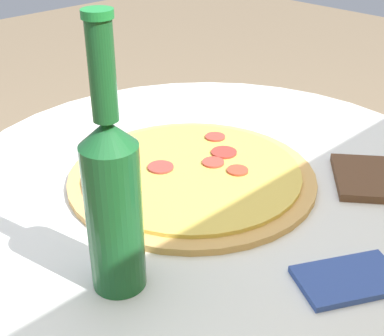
{
  "coord_description": "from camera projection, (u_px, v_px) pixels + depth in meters",
  "views": [
    {
      "loc": [
        0.53,
        0.49,
        1.12
      ],
      "look_at": [
        0.04,
        -0.01,
        0.73
      ],
      "focal_mm": 50.0,
      "sensor_mm": 36.0,
      "label": 1
    }
  ],
  "objects": [
    {
      "name": "table",
      "position": [
        211.0,
        274.0,
        0.93
      ],
      "size": [
        0.81,
        0.81,
        0.71
      ],
      "color": "silver",
      "rests_on": "ground_plane"
    },
    {
      "name": "pizza",
      "position": [
        192.0,
        175.0,
        0.81
      ],
      "size": [
        0.37,
        0.37,
        0.02
      ],
      "color": "tan",
      "rests_on": "table"
    },
    {
      "name": "beer_bottle",
      "position": [
        113.0,
        197.0,
        0.55
      ],
      "size": [
        0.06,
        0.06,
        0.31
      ],
      "color": "#195628",
      "rests_on": "table"
    },
    {
      "name": "napkin",
      "position": [
        349.0,
        279.0,
        0.61
      ],
      "size": [
        0.14,
        0.12,
        0.01
      ],
      "color": "#334C99",
      "rests_on": "table"
    }
  ]
}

